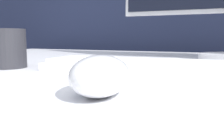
% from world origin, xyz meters
% --- Properties ---
extents(partition_panel, '(5.00, 0.03, 1.41)m').
position_xyz_m(partition_panel, '(0.00, 0.73, 0.70)').
color(partition_panel, black).
rests_on(partition_panel, ground_plane).
extents(computer_mouse_near, '(0.09, 0.12, 0.05)m').
position_xyz_m(computer_mouse_near, '(-0.03, -0.31, 0.73)').
color(computer_mouse_near, silver).
rests_on(computer_mouse_near, desk).
extents(keyboard, '(0.37, 0.13, 0.02)m').
position_xyz_m(keyboard, '(-0.05, -0.11, 0.72)').
color(keyboard, white).
rests_on(keyboard, desk).
extents(mug, '(0.08, 0.08, 0.08)m').
position_xyz_m(mug, '(-0.34, -0.15, 0.75)').
color(mug, '#232328').
rests_on(mug, desk).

